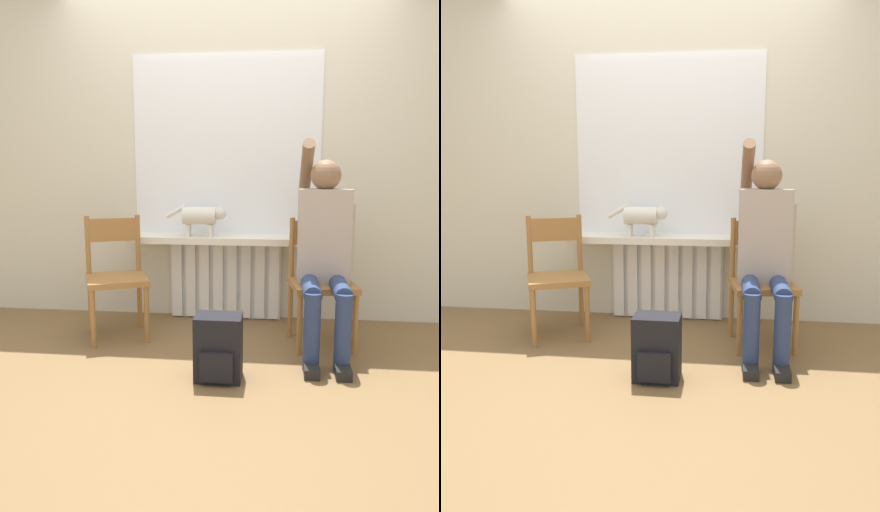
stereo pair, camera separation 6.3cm
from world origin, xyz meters
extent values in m
plane|color=brown|center=(0.00, 0.00, 0.00)|extent=(12.00, 12.00, 0.00)
cube|color=beige|center=(0.00, 1.23, 1.35)|extent=(7.00, 0.06, 2.70)
cube|color=white|center=(0.00, 1.16, 0.31)|extent=(0.88, 0.05, 0.63)
cube|color=white|center=(-0.39, 1.12, 0.31)|extent=(0.08, 0.03, 0.60)
cube|color=white|center=(-0.28, 1.12, 0.31)|extent=(0.08, 0.03, 0.60)
cube|color=white|center=(-0.17, 1.12, 0.31)|extent=(0.08, 0.03, 0.60)
cube|color=white|center=(-0.06, 1.12, 0.31)|extent=(0.08, 0.03, 0.60)
cube|color=white|center=(0.06, 1.12, 0.31)|extent=(0.08, 0.03, 0.60)
cube|color=white|center=(0.17, 1.12, 0.31)|extent=(0.08, 0.03, 0.60)
cube|color=white|center=(0.28, 1.12, 0.31)|extent=(0.08, 0.03, 0.60)
cube|color=white|center=(0.39, 1.12, 0.31)|extent=(0.08, 0.03, 0.60)
cube|color=white|center=(0.00, 1.05, 0.65)|extent=(1.50, 0.29, 0.05)
cube|color=white|center=(0.00, 1.20, 1.36)|extent=(1.44, 0.01, 1.37)
cube|color=#9E6B38|center=(-0.71, 0.60, 0.42)|extent=(0.54, 0.54, 0.04)
cylinder|color=#9E6B38|center=(-0.80, 0.36, 0.20)|extent=(0.04, 0.04, 0.40)
cylinder|color=#9E6B38|center=(-0.48, 0.51, 0.20)|extent=(0.04, 0.04, 0.40)
cylinder|color=#9E6B38|center=(-0.95, 0.69, 0.20)|extent=(0.04, 0.04, 0.40)
cylinder|color=#9E6B38|center=(-0.62, 0.84, 0.20)|extent=(0.04, 0.04, 0.40)
cylinder|color=#9E6B38|center=(-0.95, 0.69, 0.65)|extent=(0.04, 0.04, 0.42)
cylinder|color=#9E6B38|center=(-0.62, 0.84, 0.65)|extent=(0.04, 0.04, 0.42)
cube|color=#9E6B38|center=(-0.78, 0.76, 0.75)|extent=(0.35, 0.17, 0.17)
cube|color=#9E6B38|center=(0.71, 0.60, 0.42)|extent=(0.47, 0.47, 0.04)
cylinder|color=#9E6B38|center=(0.56, 0.39, 0.20)|extent=(0.04, 0.04, 0.40)
cylinder|color=#9E6B38|center=(0.92, 0.45, 0.20)|extent=(0.04, 0.04, 0.40)
cylinder|color=#9E6B38|center=(0.51, 0.75, 0.20)|extent=(0.04, 0.04, 0.40)
cylinder|color=#9E6B38|center=(0.86, 0.80, 0.20)|extent=(0.04, 0.04, 0.40)
cylinder|color=#9E6B38|center=(0.51, 0.75, 0.65)|extent=(0.04, 0.04, 0.42)
cylinder|color=#9E6B38|center=(0.86, 0.80, 0.65)|extent=(0.04, 0.04, 0.42)
cube|color=#9E6B38|center=(0.69, 0.78, 0.75)|extent=(0.37, 0.08, 0.17)
cylinder|color=navy|center=(0.62, 0.39, 0.46)|extent=(0.11, 0.46, 0.11)
cylinder|color=navy|center=(0.80, 0.39, 0.46)|extent=(0.11, 0.46, 0.11)
cylinder|color=navy|center=(0.62, 0.15, 0.24)|extent=(0.10, 0.10, 0.47)
cylinder|color=navy|center=(0.80, 0.15, 0.24)|extent=(0.10, 0.10, 0.47)
cube|color=black|center=(0.62, 0.09, 0.03)|extent=(0.09, 0.20, 0.06)
cube|color=black|center=(0.80, 0.09, 0.03)|extent=(0.09, 0.20, 0.06)
cube|color=#AD9E93|center=(0.71, 0.62, 0.75)|extent=(0.34, 0.20, 0.62)
sphere|color=#846047|center=(0.71, 0.62, 1.15)|extent=(0.20, 0.20, 0.20)
cylinder|color=#846047|center=(0.59, 0.76, 1.19)|extent=(0.08, 0.50, 0.38)
cylinder|color=#AD9E93|center=(0.86, 0.58, 0.72)|extent=(0.08, 0.08, 0.50)
cylinder|color=silver|center=(-0.18, 1.01, 0.84)|extent=(0.25, 0.13, 0.13)
sphere|color=silver|center=(-0.03, 1.01, 0.86)|extent=(0.10, 0.10, 0.10)
cone|color=silver|center=(-0.03, 0.98, 0.90)|extent=(0.03, 0.03, 0.03)
cone|color=silver|center=(-0.03, 1.03, 0.90)|extent=(0.03, 0.03, 0.03)
cylinder|color=silver|center=(-0.10, 0.97, 0.72)|extent=(0.04, 0.04, 0.09)
cylinder|color=silver|center=(-0.10, 1.04, 0.72)|extent=(0.04, 0.04, 0.09)
cylinder|color=silver|center=(-0.27, 0.97, 0.72)|extent=(0.04, 0.04, 0.09)
cylinder|color=silver|center=(-0.27, 1.04, 0.72)|extent=(0.04, 0.04, 0.09)
cylinder|color=silver|center=(-0.36, 1.01, 0.87)|extent=(0.17, 0.03, 0.12)
cube|color=black|center=(0.09, -0.03, 0.19)|extent=(0.26, 0.20, 0.38)
cube|color=black|center=(0.09, -0.14, 0.11)|extent=(0.19, 0.03, 0.17)
camera|label=1|loc=(0.41, -2.71, 1.20)|focal=35.00mm
camera|label=2|loc=(0.47, -2.70, 1.20)|focal=35.00mm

